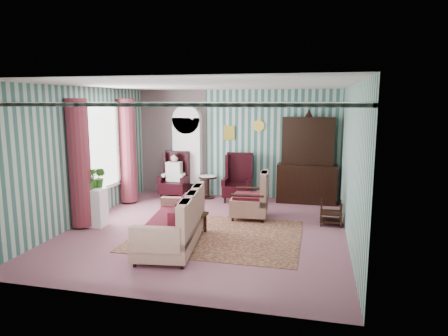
% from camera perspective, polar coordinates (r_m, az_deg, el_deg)
% --- Properties ---
extents(floor, '(6.00, 6.00, 0.00)m').
position_cam_1_polar(floor, '(8.26, -2.45, -8.78)').
color(floor, '#874F5F').
rests_on(floor, ground).
extents(room_shell, '(5.53, 6.02, 2.91)m').
position_cam_1_polar(room_shell, '(8.22, -6.38, 5.37)').
color(room_shell, '#345E57').
rests_on(room_shell, ground).
extents(bookcase, '(0.80, 0.28, 2.24)m').
position_cam_1_polar(bookcase, '(11.06, -5.24, 1.83)').
color(bookcase, silver).
rests_on(bookcase, floor).
extents(dresser_hutch, '(1.50, 0.56, 2.36)m').
position_cam_1_polar(dresser_hutch, '(10.37, 11.84, 1.49)').
color(dresser_hutch, black).
rests_on(dresser_hutch, floor).
extents(wingback_left, '(0.76, 0.80, 1.25)m').
position_cam_1_polar(wingback_left, '(10.85, -7.11, -0.99)').
color(wingback_left, black).
rests_on(wingback_left, floor).
extents(wingback_right, '(0.76, 0.80, 1.25)m').
position_cam_1_polar(wingback_right, '(10.38, 1.99, -1.40)').
color(wingback_right, black).
rests_on(wingback_right, floor).
extents(seated_woman, '(0.44, 0.40, 1.18)m').
position_cam_1_polar(seated_woman, '(10.86, -7.11, -1.17)').
color(seated_woman, white).
rests_on(seated_woman, floor).
extents(round_side_table, '(0.50, 0.50, 0.60)m').
position_cam_1_polar(round_side_table, '(10.78, -2.30, -2.76)').
color(round_side_table, black).
rests_on(round_side_table, floor).
extents(nest_table, '(0.45, 0.38, 0.54)m').
position_cam_1_polar(nest_table, '(8.77, 15.04, -6.18)').
color(nest_table, black).
rests_on(nest_table, floor).
extents(plant_stand, '(0.55, 0.35, 0.80)m').
position_cam_1_polar(plant_stand, '(8.83, -18.26, -5.35)').
color(plant_stand, silver).
rests_on(plant_stand, floor).
extents(rug, '(3.20, 2.60, 0.01)m').
position_cam_1_polar(rug, '(7.91, -0.92, -9.57)').
color(rug, '#491819').
rests_on(rug, floor).
extents(sofa, '(1.22, 2.16, 0.93)m').
position_cam_1_polar(sofa, '(7.23, -7.58, -7.69)').
color(sofa, '#BDB692').
rests_on(sofa, floor).
extents(floral_armchair, '(0.89, 0.92, 1.05)m').
position_cam_1_polar(floral_armchair, '(8.93, 3.65, -3.89)').
color(floral_armchair, beige).
rests_on(floral_armchair, floor).
extents(coffee_table, '(0.97, 0.64, 0.42)m').
position_cam_1_polar(coffee_table, '(8.01, -5.93, -7.84)').
color(coffee_table, black).
rests_on(coffee_table, floor).
extents(potted_plant_a, '(0.44, 0.40, 0.44)m').
position_cam_1_polar(potted_plant_a, '(8.64, -18.71, -1.46)').
color(potted_plant_a, '#1D571B').
rests_on(potted_plant_a, plant_stand).
extents(potted_plant_b, '(0.25, 0.21, 0.42)m').
position_cam_1_polar(potted_plant_b, '(8.76, -17.31, -1.31)').
color(potted_plant_b, '#275019').
rests_on(potted_plant_b, plant_stand).
extents(potted_plant_c, '(0.26, 0.26, 0.40)m').
position_cam_1_polar(potted_plant_c, '(8.79, -18.25, -1.41)').
color(potted_plant_c, '#215119').
rests_on(potted_plant_c, plant_stand).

